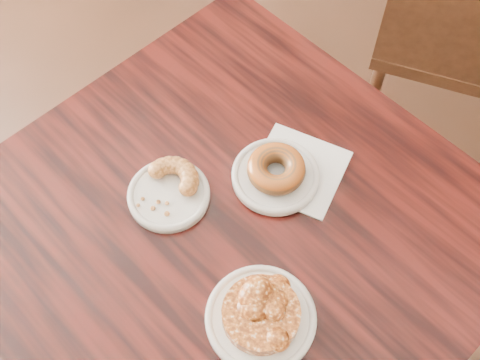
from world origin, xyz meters
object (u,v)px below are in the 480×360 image
Objects in this scene: chair_far at (466,28)px; cruller_fragment at (168,189)px; cafe_table at (231,300)px; glazed_donut at (276,169)px; apple_fritter at (261,313)px.

cruller_fragment is at bearing 62.89° from chair_far.
cafe_table is 7.55× the size of cruller_fragment.
cruller_fragment is (-0.14, -0.13, -0.01)m from glazed_donut.
chair_far reaches higher than glazed_donut.
chair_far reaches higher than cafe_table.
chair_far is 5.38× the size of apple_fritter.
apple_fritter reaches higher than cruller_fragment.
chair_far is 1.16m from apple_fritter.
apple_fritter is 1.51× the size of cruller_fragment.
cruller_fragment is at bearing -162.92° from cafe_table.
cafe_table is 5.01× the size of apple_fritter.
chair_far is 0.94m from glazed_donut.
glazed_donut reaches higher than cruller_fragment.
apple_fritter is at bearing 76.94° from chair_far.
cafe_table is 0.42m from cruller_fragment.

